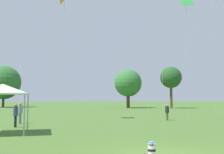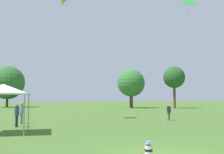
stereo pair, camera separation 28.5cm
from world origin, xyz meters
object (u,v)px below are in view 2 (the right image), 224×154
Objects in this scene: person_standing_1 at (22,111)px; distant_tree_0 at (174,78)px; distant_tree_2 at (131,83)px; person_standing_2 at (17,113)px; canopy_tent at (3,89)px; seated_toddler at (148,150)px; kite_2 at (187,2)px; person_standing_0 at (169,111)px; kite_0 at (66,1)px; distant_tree_1 at (8,83)px.

person_standing_1 is 39.89m from distant_tree_0.
distant_tree_2 reaches higher than person_standing_1.
distant_tree_0 is at bearing 106.76° from person_standing_2.
canopy_tent is (-0.45, -3.48, 1.69)m from person_standing_2.
distant_tree_0 reaches higher than distant_tree_2.
kite_2 is at bearing 50.07° from seated_toddler.
person_standing_0 is 0.17× the size of distant_tree_0.
distant_tree_0 is at bearing -67.66° from person_standing_1.
person_standing_0 is at bearing 120.02° from kite_0.
seated_toddler is 16.39m from person_standing_0.
distant_tree_0 is (22.25, 41.94, 6.30)m from seated_toddler.
person_standing_1 is at bearing -135.48° from distant_tree_0.
person_standing_1 is 0.20× the size of distant_tree_0.
kite_0 is at bearing -135.26° from distant_tree_0.
person_standing_2 is (-6.02, 11.66, 0.80)m from seated_toddler.
person_standing_2 is 0.54× the size of canopy_tent.
person_standing_0 is at bearing -100.93° from distant_tree_2.
kite_0 is 1.13× the size of kite_2.
seated_toddler is at bearing -84.33° from kite_2.
seated_toddler is 17.85m from kite_2.
person_standing_2 is 0.13× the size of kite_0.
kite_0 reaches higher than seated_toddler.
canopy_tent is 0.27× the size of kite_2.
kite_0 is at bearing -134.44° from person_standing_0.
distant_tree_1 reaches higher than seated_toddler.
kite_2 is at bearing -114.54° from distant_tree_0.
kite_0 is at bearing -119.72° from distant_tree_2.
person_standing_2 is at bearing 16.24° from kite_0.
distant_tree_0 is at bearing 107.02° from kite_2.
person_standing_0 is at bearing -117.80° from distant_tree_0.
person_standing_0 is 0.88× the size of person_standing_2.
distant_tree_2 is at bearing 122.60° from kite_2.
distant_tree_1 reaches higher than distant_tree_2.
kite_0 is (3.78, 3.54, 11.32)m from person_standing_1.
canopy_tent is 44.48m from distant_tree_0.
kite_2 is at bearing 108.35° from kite_0.
kite_0 is at bearing -73.82° from distant_tree_1.
canopy_tent is at bearing -118.38° from distant_tree_2.
distant_tree_2 is at bearing 156.48° from distant_tree_0.
kite_0 is (-9.88, 3.34, 11.49)m from person_standing_0.
kite_2 reaches higher than person_standing_1.
kite_0 reaches higher than person_standing_1.
canopy_tent is at bearing 152.68° from person_standing_1.
distant_tree_2 is (-8.48, 3.69, -1.09)m from distant_tree_0.
seated_toddler is 21.63m from kite_0.
canopy_tent is 0.33× the size of distant_tree_1.
kite_2 is (14.32, -2.63, 9.82)m from person_standing_1.
kite_2 is (14.42, -0.06, 9.85)m from person_standing_2.
kite_2 is 1.37× the size of distant_tree_2.
distant_tree_1 is 29.34m from distant_tree_2.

